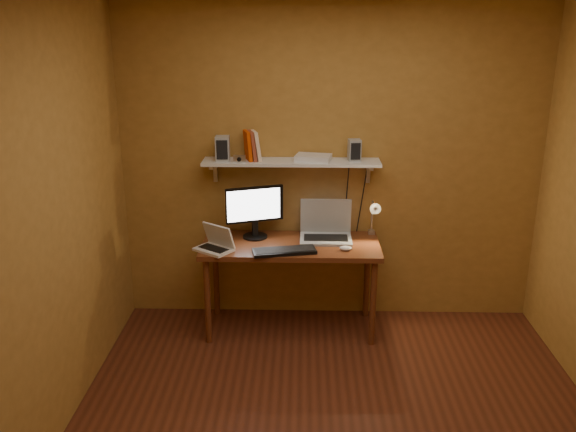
{
  "coord_description": "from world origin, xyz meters",
  "views": [
    {
      "loc": [
        -0.22,
        -3.21,
        2.47
      ],
      "look_at": [
        -0.33,
        1.18,
        1.01
      ],
      "focal_mm": 38.0,
      "sensor_mm": 36.0,
      "label": 1
    }
  ],
  "objects_px": {
    "keyboard": "(284,251)",
    "desk_lamp": "(374,214)",
    "shelf_camera": "(239,159)",
    "desk": "(291,253)",
    "speaker_right": "(354,150)",
    "speaker_left": "(223,148)",
    "netbook": "(216,243)",
    "monitor": "(255,209)",
    "laptop": "(326,228)",
    "mouse": "(346,248)",
    "router": "(313,158)",
    "wall_shelf": "(291,162)"
  },
  "relations": [
    {
      "from": "shelf_camera",
      "to": "router",
      "type": "height_order",
      "value": "shelf_camera"
    },
    {
      "from": "desk",
      "to": "netbook",
      "type": "distance_m",
      "value": 0.61
    },
    {
      "from": "netbook",
      "to": "shelf_camera",
      "type": "bearing_deg",
      "value": 93.33
    },
    {
      "from": "mouse",
      "to": "keyboard",
      "type": "bearing_deg",
      "value": -167.09
    },
    {
      "from": "laptop",
      "to": "keyboard",
      "type": "height_order",
      "value": "laptop"
    },
    {
      "from": "speaker_right",
      "to": "shelf_camera",
      "type": "distance_m",
      "value": 0.9
    },
    {
      "from": "laptop",
      "to": "mouse",
      "type": "height_order",
      "value": "laptop"
    },
    {
      "from": "laptop",
      "to": "desk_lamp",
      "type": "height_order",
      "value": "desk_lamp"
    },
    {
      "from": "netbook",
      "to": "keyboard",
      "type": "height_order",
      "value": "netbook"
    },
    {
      "from": "keyboard",
      "to": "shelf_camera",
      "type": "height_order",
      "value": "shelf_camera"
    },
    {
      "from": "netbook",
      "to": "desk",
      "type": "bearing_deg",
      "value": 49.99
    },
    {
      "from": "desk",
      "to": "mouse",
      "type": "bearing_deg",
      "value": -18.31
    },
    {
      "from": "wall_shelf",
      "to": "speaker_right",
      "type": "bearing_deg",
      "value": 1.07
    },
    {
      "from": "speaker_right",
      "to": "mouse",
      "type": "bearing_deg",
      "value": -108.4
    },
    {
      "from": "desk",
      "to": "monitor",
      "type": "relative_size",
      "value": 3.1
    },
    {
      "from": "monitor",
      "to": "wall_shelf",
      "type": "bearing_deg",
      "value": -6.75
    },
    {
      "from": "router",
      "to": "monitor",
      "type": "bearing_deg",
      "value": -171.72
    },
    {
      "from": "desk",
      "to": "speaker_right",
      "type": "distance_m",
      "value": 0.96
    },
    {
      "from": "desk",
      "to": "mouse",
      "type": "height_order",
      "value": "mouse"
    },
    {
      "from": "desk_lamp",
      "to": "monitor",
      "type": "bearing_deg",
      "value": 179.74
    },
    {
      "from": "wall_shelf",
      "to": "router",
      "type": "relative_size",
      "value": 5.14
    },
    {
      "from": "speaker_right",
      "to": "router",
      "type": "bearing_deg",
      "value": 173.86
    },
    {
      "from": "laptop",
      "to": "speaker_left",
      "type": "bearing_deg",
      "value": 177.75
    },
    {
      "from": "desk",
      "to": "netbook",
      "type": "xyz_separation_m",
      "value": [
        -0.57,
        -0.15,
        0.14
      ]
    },
    {
      "from": "laptop",
      "to": "desk_lamp",
      "type": "xyz_separation_m",
      "value": [
        0.38,
        -0.01,
        0.13
      ]
    },
    {
      "from": "desk",
      "to": "laptop",
      "type": "height_order",
      "value": "laptop"
    },
    {
      "from": "laptop",
      "to": "speaker_left",
      "type": "relative_size",
      "value": 2.14
    },
    {
      "from": "wall_shelf",
      "to": "netbook",
      "type": "relative_size",
      "value": 4.17
    },
    {
      "from": "router",
      "to": "desk_lamp",
      "type": "bearing_deg",
      "value": -8.38
    },
    {
      "from": "mouse",
      "to": "speaker_right",
      "type": "height_order",
      "value": "speaker_right"
    },
    {
      "from": "laptop",
      "to": "shelf_camera",
      "type": "distance_m",
      "value": 0.89
    },
    {
      "from": "keyboard",
      "to": "desk_lamp",
      "type": "relative_size",
      "value": 1.28
    },
    {
      "from": "shelf_camera",
      "to": "router",
      "type": "xyz_separation_m",
      "value": [
        0.57,
        0.08,
        -0.01
      ]
    },
    {
      "from": "shelf_camera",
      "to": "speaker_left",
      "type": "bearing_deg",
      "value": 156.05
    },
    {
      "from": "wall_shelf",
      "to": "desk_lamp",
      "type": "bearing_deg",
      "value": -5.88
    },
    {
      "from": "keyboard",
      "to": "mouse",
      "type": "relative_size",
      "value": 4.94
    },
    {
      "from": "monitor",
      "to": "desk_lamp",
      "type": "height_order",
      "value": "monitor"
    },
    {
      "from": "monitor",
      "to": "laptop",
      "type": "height_order",
      "value": "monitor"
    },
    {
      "from": "keyboard",
      "to": "speaker_left",
      "type": "bearing_deg",
      "value": 130.54
    },
    {
      "from": "mouse",
      "to": "speaker_left",
      "type": "height_order",
      "value": "speaker_left"
    },
    {
      "from": "speaker_right",
      "to": "shelf_camera",
      "type": "xyz_separation_m",
      "value": [
        -0.9,
        -0.08,
        -0.06
      ]
    },
    {
      "from": "keyboard",
      "to": "desk_lamp",
      "type": "height_order",
      "value": "desk_lamp"
    },
    {
      "from": "desk",
      "to": "shelf_camera",
      "type": "bearing_deg",
      "value": 163.38
    },
    {
      "from": "mouse",
      "to": "shelf_camera",
      "type": "relative_size",
      "value": 1.03
    },
    {
      "from": "speaker_left",
      "to": "speaker_right",
      "type": "xyz_separation_m",
      "value": [
        1.03,
        0.02,
        -0.01
      ]
    },
    {
      "from": "wall_shelf",
      "to": "desk_lamp",
      "type": "relative_size",
      "value": 3.73
    },
    {
      "from": "desk_lamp",
      "to": "laptop",
      "type": "bearing_deg",
      "value": 178.07
    },
    {
      "from": "router",
      "to": "wall_shelf",
      "type": "bearing_deg",
      "value": -178.71
    },
    {
      "from": "speaker_left",
      "to": "router",
      "type": "distance_m",
      "value": 0.72
    },
    {
      "from": "mouse",
      "to": "router",
      "type": "height_order",
      "value": "router"
    }
  ]
}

